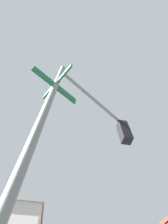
% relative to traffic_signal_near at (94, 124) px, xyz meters
% --- Properties ---
extents(traffic_signal_near, '(2.77, 1.91, 5.69)m').
position_rel_traffic_signal_near_xyz_m(traffic_signal_near, '(0.00, 0.00, 0.00)').
color(traffic_signal_near, slate).
rests_on(traffic_signal_near, ground_plane).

